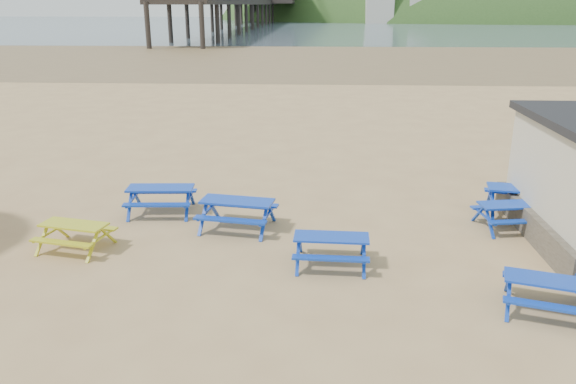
{
  "coord_description": "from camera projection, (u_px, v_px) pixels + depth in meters",
  "views": [
    {
      "loc": [
        1.39,
        -12.61,
        5.73
      ],
      "look_at": [
        0.64,
        1.5,
        1.0
      ],
      "focal_mm": 35.0,
      "sensor_mm": 36.0,
      "label": 1
    }
  ],
  "objects": [
    {
      "name": "ground",
      "position": [
        259.0,
        249.0,
        13.83
      ],
      "size": [
        400.0,
        400.0,
        0.0
      ],
      "primitive_type": "plane",
      "color": "tan",
      "rests_on": "ground"
    },
    {
      "name": "wet_sand",
      "position": [
        307.0,
        56.0,
        65.91
      ],
      "size": [
        400.0,
        400.0,
        0.0
      ],
      "primitive_type": "plane",
      "color": "olive",
      "rests_on": "ground"
    },
    {
      "name": "sea",
      "position": [
        315.0,
        24.0,
        174.79
      ],
      "size": [
        400.0,
        400.0,
        0.0
      ],
      "primitive_type": "plane",
      "color": "#4A5C69",
      "rests_on": "ground"
    },
    {
      "name": "picnic_table_blue_a",
      "position": [
        161.0,
        200.0,
        16.13
      ],
      "size": [
        1.96,
        1.62,
        0.78
      ],
      "rotation": [
        0.0,
        0.0,
        0.06
      ],
      "color": "#0426B1",
      "rests_on": "ground"
    },
    {
      "name": "picnic_table_blue_b",
      "position": [
        238.0,
        214.0,
        15.0
      ],
      "size": [
        2.15,
        1.84,
        0.8
      ],
      "rotation": [
        0.0,
        0.0,
        -0.17
      ],
      "color": "#0426B1",
      "rests_on": "ground"
    },
    {
      "name": "picnic_table_blue_c",
      "position": [
        524.0,
        202.0,
        15.87
      ],
      "size": [
        2.27,
        1.95,
        0.84
      ],
      "rotation": [
        0.0,
        0.0,
        -0.18
      ],
      "color": "#0426B1",
      "rests_on": "ground"
    },
    {
      "name": "picnic_table_blue_d",
      "position": [
        331.0,
        250.0,
        12.9
      ],
      "size": [
        1.76,
        1.44,
        0.72
      ],
      "rotation": [
        0.0,
        0.0,
        -0.04
      ],
      "color": "#0426B1",
      "rests_on": "ground"
    },
    {
      "name": "picnic_table_blue_e",
      "position": [
        548.0,
        296.0,
        10.9
      ],
      "size": [
        2.0,
        1.78,
        0.71
      ],
      "rotation": [
        0.0,
        0.0,
        -0.29
      ],
      "color": "#0426B1",
      "rests_on": "ground"
    },
    {
      "name": "picnic_table_yellow",
      "position": [
        75.0,
        237.0,
        13.72
      ],
      "size": [
        1.85,
        1.6,
        0.68
      ],
      "rotation": [
        0.0,
        0.0,
        -0.21
      ],
      "color": "#A2AD0D",
      "rests_on": "ground"
    },
    {
      "name": "pier",
      "position": [
        260.0,
        5.0,
        181.76
      ],
      "size": [
        24.0,
        220.0,
        39.29
      ],
      "color": "black",
      "rests_on": "ground"
    },
    {
      "name": "headland_town",
      "position": [
        535.0,
        45.0,
        229.92
      ],
      "size": [
        264.0,
        144.0,
        108.0
      ],
      "color": "#2D4C1E",
      "rests_on": "ground"
    },
    {
      "name": "picnic_table_blue_g",
      "position": [
        510.0,
        216.0,
        15.0
      ],
      "size": [
        1.88,
        1.61,
        0.71
      ],
      "rotation": [
        0.0,
        0.0,
        0.16
      ],
      "color": "#0426B1",
      "rests_on": "ground"
    }
  ]
}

